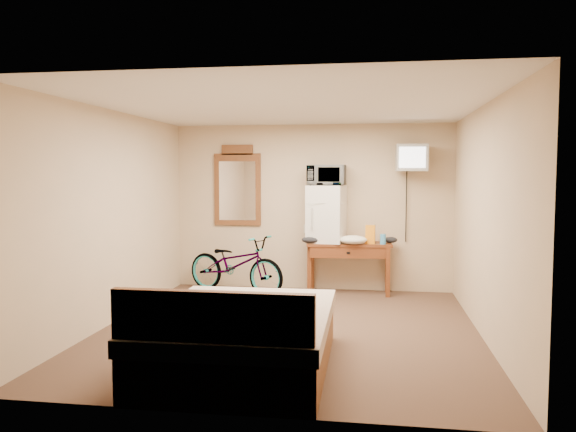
% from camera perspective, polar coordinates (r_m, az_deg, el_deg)
% --- Properties ---
extents(room, '(4.60, 4.64, 2.50)m').
position_cam_1_polar(room, '(6.26, 0.13, -0.33)').
color(room, '#4A3225').
rests_on(room, ground).
extents(desk, '(1.25, 0.55, 0.75)m').
position_cam_1_polar(desk, '(8.26, 6.21, -3.65)').
color(desk, brown).
rests_on(desk, floor).
extents(mini_fridge, '(0.58, 0.56, 0.84)m').
position_cam_1_polar(mini_fridge, '(8.27, 3.92, 0.22)').
color(mini_fridge, white).
rests_on(mini_fridge, desk).
extents(microwave, '(0.56, 0.39, 0.30)m').
position_cam_1_polar(microwave, '(8.25, 3.94, 4.17)').
color(microwave, white).
rests_on(microwave, mini_fridge).
extents(snack_bag, '(0.14, 0.09, 0.27)m').
position_cam_1_polar(snack_bag, '(8.18, 8.36, -1.86)').
color(snack_bag, orange).
rests_on(snack_bag, desk).
extents(blue_cup, '(0.08, 0.08, 0.15)m').
position_cam_1_polar(blue_cup, '(8.15, 9.62, -2.33)').
color(blue_cup, '#3F96D8').
rests_on(blue_cup, desk).
extents(cloth_cream, '(0.41, 0.31, 0.13)m').
position_cam_1_polar(cloth_cream, '(8.10, 6.61, -2.41)').
color(cloth_cream, white).
rests_on(cloth_cream, desk).
extents(cloth_dark_a, '(0.27, 0.20, 0.10)m').
position_cam_1_polar(cloth_dark_a, '(8.16, 2.35, -2.43)').
color(cloth_dark_a, black).
rests_on(cloth_dark_a, desk).
extents(cloth_dark_b, '(0.19, 0.16, 0.09)m').
position_cam_1_polar(cloth_dark_b, '(8.34, 10.40, -2.40)').
color(cloth_dark_b, black).
rests_on(cloth_dark_b, desk).
extents(crt_television, '(0.44, 0.56, 0.38)m').
position_cam_1_polar(crt_television, '(8.21, 12.44, 5.79)').
color(crt_television, black).
rests_on(crt_television, room).
extents(wall_mirror, '(0.73, 0.04, 1.24)m').
position_cam_1_polar(wall_mirror, '(8.70, -5.15, 3.01)').
color(wall_mirror, brown).
rests_on(wall_mirror, room).
extents(bicycle, '(1.73, 1.13, 0.86)m').
position_cam_1_polar(bicycle, '(8.33, -5.35, -4.88)').
color(bicycle, black).
rests_on(bicycle, floor).
extents(bed, '(1.60, 2.10, 0.90)m').
position_cam_1_polar(bed, '(5.15, -4.85, -12.21)').
color(bed, brown).
rests_on(bed, floor).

